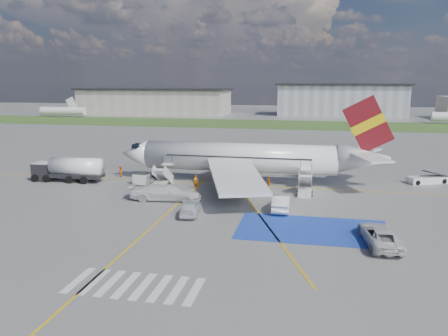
# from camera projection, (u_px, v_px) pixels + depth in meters

# --- Properties ---
(ground) EXTENTS (400.00, 400.00, 0.00)m
(ground) POSITION_uv_depth(u_px,v_px,m) (217.00, 211.00, 46.55)
(ground) COLOR #60605E
(ground) RESTS_ON ground
(grass_strip) EXTENTS (400.00, 30.00, 0.01)m
(grass_strip) POSITION_uv_depth(u_px,v_px,m) (282.00, 124.00, 137.81)
(grass_strip) COLOR #2D4C1E
(grass_strip) RESTS_ON ground
(taxiway_line_main) EXTENTS (120.00, 0.20, 0.01)m
(taxiway_line_main) POSITION_uv_depth(u_px,v_px,m) (237.00, 185.00, 58.08)
(taxiway_line_main) COLOR gold
(taxiway_line_main) RESTS_ON ground
(taxiway_line_cross) EXTENTS (0.20, 60.00, 0.01)m
(taxiway_line_cross) POSITION_uv_depth(u_px,v_px,m) (137.00, 241.00, 37.93)
(taxiway_line_cross) COLOR gold
(taxiway_line_cross) RESTS_ON ground
(taxiway_line_diag) EXTENTS (20.71, 56.45, 0.01)m
(taxiway_line_diag) POSITION_uv_depth(u_px,v_px,m) (237.00, 185.00, 58.08)
(taxiway_line_diag) COLOR gold
(taxiway_line_diag) RESTS_ON ground
(staging_box) EXTENTS (14.00, 8.00, 0.01)m
(staging_box) POSITION_uv_depth(u_px,v_px,m) (313.00, 229.00, 40.75)
(staging_box) COLOR #1B39A5
(staging_box) RESTS_ON ground
(crosswalk) EXTENTS (9.00, 4.00, 0.01)m
(crosswalk) POSITION_uv_depth(u_px,v_px,m) (135.00, 286.00, 29.61)
(crosswalk) COLOR silver
(crosswalk) RESTS_ON ground
(terminal_west) EXTENTS (60.00, 22.00, 10.00)m
(terminal_west) POSITION_uv_depth(u_px,v_px,m) (155.00, 102.00, 181.21)
(terminal_west) COLOR gray
(terminal_west) RESTS_ON ground
(terminal_centre) EXTENTS (48.00, 18.00, 12.00)m
(terminal_centre) POSITION_uv_depth(u_px,v_px,m) (341.00, 100.00, 171.14)
(terminal_centre) COLOR gray
(terminal_centre) RESTS_ON ground
(airliner) EXTENTS (36.81, 32.95, 11.92)m
(airliner) POSITION_uv_depth(u_px,v_px,m) (250.00, 158.00, 59.04)
(airliner) COLOR silver
(airliner) RESTS_ON ground
(airstairs_fwd) EXTENTS (1.90, 5.20, 3.60)m
(airstairs_fwd) POSITION_uv_depth(u_px,v_px,m) (160.00, 183.00, 56.65)
(airstairs_fwd) COLOR silver
(airstairs_fwd) RESTS_ON ground
(airstairs_aft) EXTENTS (1.90, 5.20, 3.60)m
(airstairs_aft) POSITION_uv_depth(u_px,v_px,m) (305.00, 190.00, 53.03)
(airstairs_aft) COLOR silver
(airstairs_aft) RESTS_ON ground
(fuel_tanker) EXTENTS (9.83, 2.96, 3.33)m
(fuel_tanker) POSITION_uv_depth(u_px,v_px,m) (69.00, 171.00, 60.01)
(fuel_tanker) COLOR black
(fuel_tanker) RESTS_ON ground
(gpu_cart) EXTENTS (2.08, 1.47, 1.63)m
(gpu_cart) POSITION_uv_depth(u_px,v_px,m) (141.00, 180.00, 57.87)
(gpu_cart) COLOR silver
(gpu_cart) RESTS_ON ground
(belt_loader) EXTENTS (5.93, 3.87, 1.73)m
(belt_loader) POSITION_uv_depth(u_px,v_px,m) (427.00, 180.00, 59.16)
(belt_loader) COLOR silver
(belt_loader) RESTS_ON ground
(car_silver_a) EXTENTS (2.50, 4.88, 1.59)m
(car_silver_a) POSITION_uv_depth(u_px,v_px,m) (190.00, 207.00, 45.08)
(car_silver_a) COLOR silver
(car_silver_a) RESTS_ON ground
(car_silver_b) EXTENTS (1.91, 5.20, 1.70)m
(car_silver_b) POSITION_uv_depth(u_px,v_px,m) (281.00, 202.00, 46.68)
(car_silver_b) COLOR silver
(car_silver_b) RESTS_ON ground
(van_white_a) EXTENTS (3.09, 5.74, 2.07)m
(van_white_a) POSITION_uv_depth(u_px,v_px,m) (380.00, 232.00, 37.03)
(van_white_a) COLOR silver
(van_white_a) RESTS_ON ground
(van_white_b) EXTENTS (6.37, 3.05, 2.42)m
(van_white_b) POSITION_uv_depth(u_px,v_px,m) (165.00, 190.00, 50.54)
(van_white_b) COLOR silver
(van_white_b) RESTS_ON ground
(crew_fwd) EXTENTS (0.75, 0.67, 1.71)m
(crew_fwd) POSITION_uv_depth(u_px,v_px,m) (196.00, 182.00, 56.24)
(crew_fwd) COLOR orange
(crew_fwd) RESTS_ON ground
(crew_nose) EXTENTS (0.82, 0.91, 1.55)m
(crew_nose) POSITION_uv_depth(u_px,v_px,m) (120.00, 172.00, 62.82)
(crew_nose) COLOR orange
(crew_nose) RESTS_ON ground
(crew_aft) EXTENTS (0.60, 0.99, 1.58)m
(crew_aft) POSITION_uv_depth(u_px,v_px,m) (269.00, 184.00, 55.39)
(crew_aft) COLOR orange
(crew_aft) RESTS_ON ground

